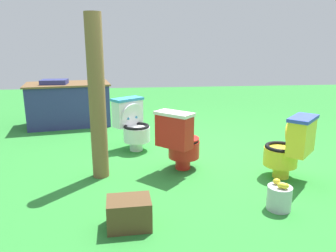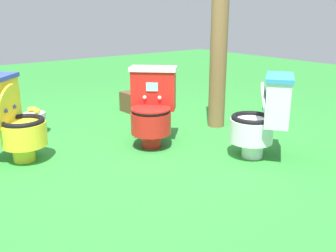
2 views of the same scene
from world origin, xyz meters
TOP-DOWN VIEW (x-y plane):
  - ground at (0.00, 0.00)m, footprint 14.00×14.00m
  - toilet_white at (-0.91, 0.43)m, footprint 0.62×0.63m
  - toilet_red at (-0.37, -0.43)m, footprint 0.63×0.63m
  - toilet_yellow at (0.79, -0.81)m, footprint 0.63×0.63m
  - vendor_table at (-2.06, 2.00)m, footprint 1.59×1.10m
  - wooden_post at (-1.28, -0.50)m, footprint 0.18×0.18m
  - small_crate at (-0.96, -1.59)m, footprint 0.37×0.28m
  - lemon_bucket at (0.39, -1.45)m, footprint 0.22×0.22m

SIDE VIEW (x-z plane):
  - ground at x=0.00m, z-range 0.00..0.00m
  - lemon_bucket at x=0.39m, z-range -0.02..0.26m
  - small_crate at x=-0.96m, z-range 0.00..0.25m
  - toilet_red at x=-0.37m, z-range 0.01..0.73m
  - toilet_white at x=-0.91m, z-range 0.01..0.74m
  - toilet_yellow at x=0.79m, z-range 0.01..0.74m
  - vendor_table at x=-2.06m, z-range -0.03..0.82m
  - wooden_post at x=-1.28m, z-range 0.00..1.78m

